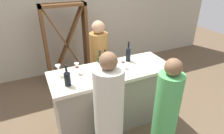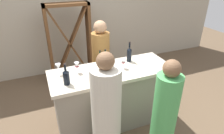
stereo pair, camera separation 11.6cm
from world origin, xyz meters
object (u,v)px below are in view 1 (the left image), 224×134
wine_rack (67,45)px  wine_bottle_second_left_dark_green (100,62)px  wine_bottle_center_dark_green (105,60)px  wine_glass_near_center (123,62)px  wine_bottle_leftmost_near_black (67,78)px  person_left_guest (109,115)px  person_center_guest (166,112)px  wine_glass_near_left (110,64)px  wine_bottle_second_right_near_black (128,54)px  wine_glass_far_left (58,68)px  wine_glass_near_right (77,66)px  person_right_guest (99,65)px

wine_rack → wine_bottle_second_left_dark_green: (0.18, -1.52, 0.23)m
wine_bottle_center_dark_green → wine_glass_near_center: (0.22, -0.17, -0.00)m
wine_bottle_leftmost_near_black → person_left_guest: person_left_guest is taller
wine_glass_near_center → person_center_guest: size_ratio=0.10×
wine_bottle_second_left_dark_green → wine_rack: bearing=96.6°
person_left_guest → person_center_guest: person_left_guest is taller
wine_glass_near_left → wine_glass_near_center: size_ratio=1.16×
wine_bottle_second_right_near_black → wine_glass_near_left: (-0.41, -0.21, -0.01)m
wine_rack → person_left_guest: size_ratio=1.10×
wine_bottle_leftmost_near_black → wine_glass_near_center: (0.87, 0.13, -0.01)m
wine_rack → wine_glass_near_left: bearing=-80.9°
wine_rack → wine_glass_far_left: size_ratio=10.62×
wine_bottle_second_right_near_black → person_left_guest: person_left_guest is taller
wine_bottle_leftmost_near_black → wine_glass_near_right: (0.20, 0.26, -0.00)m
person_left_guest → person_right_guest: person_left_guest is taller
wine_rack → wine_glass_near_center: size_ratio=11.88×
wine_bottle_second_left_dark_green → person_center_guest: person_center_guest is taller
wine_bottle_leftmost_near_black → wine_glass_near_left: 0.66m
wine_bottle_center_dark_green → person_left_guest: size_ratio=0.17×
wine_glass_far_left → wine_bottle_center_dark_green: bearing=-0.1°
wine_glass_near_center → wine_glass_near_right: (-0.67, 0.13, 0.01)m
wine_glass_near_left → wine_glass_near_center: bearing=6.7°
wine_bottle_second_right_near_black → wine_glass_near_center: (-0.19, -0.19, -0.03)m
wine_rack → wine_glass_near_left: (0.27, -1.68, 0.24)m
wine_rack → person_left_guest: (-0.01, -2.26, -0.14)m
wine_bottle_leftmost_near_black → wine_bottle_center_dark_green: bearing=25.3°
wine_glass_near_right → person_right_guest: (0.56, 0.59, -0.37)m
wine_bottle_center_dark_green → wine_glass_near_center: size_ratio=1.87×
wine_glass_near_center → person_right_guest: person_right_guest is taller
wine_bottle_second_right_near_black → wine_glass_near_left: size_ratio=1.95×
wine_bottle_second_right_near_black → wine_glass_near_right: (-0.86, -0.06, -0.01)m
wine_glass_far_left → person_right_guest: 1.05m
wine_bottle_second_left_dark_green → wine_glass_far_left: 0.61m
wine_rack → person_center_guest: bearing=-73.4°
wine_glass_far_left → wine_bottle_second_left_dark_green: bearing=-3.3°
wine_glass_near_right → person_center_guest: size_ratio=0.11×
wine_bottle_leftmost_near_black → wine_bottle_second_right_near_black: size_ratio=0.90×
wine_bottle_leftmost_near_black → wine_glass_near_center: size_ratio=2.03×
wine_bottle_second_right_near_black → person_right_guest: size_ratio=0.21×
wine_glass_near_right → person_right_guest: 0.90m
wine_bottle_leftmost_near_black → person_right_guest: size_ratio=0.19×
wine_bottle_center_dark_green → person_left_guest: person_left_guest is taller
wine_bottle_center_dark_green → wine_rack: bearing=100.4°
wine_rack → wine_glass_near_left: size_ratio=10.23×
wine_glass_near_center → wine_glass_far_left: 0.94m
wine_glass_near_right → person_right_guest: size_ratio=0.10×
wine_rack → person_left_guest: bearing=-90.2°
wine_glass_near_left → wine_glass_near_right: bearing=161.5°
wine_glass_far_left → wine_bottle_leftmost_near_black: bearing=-79.7°
wine_bottle_center_dark_green → person_right_guest: 0.66m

